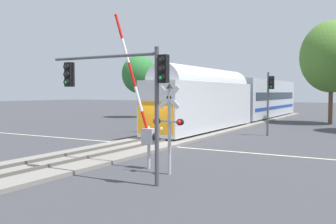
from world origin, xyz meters
TOP-DOWN VIEW (x-y plane):
  - ground_plane at (0.00, 0.00)m, footprint 220.00×220.00m
  - road_centre_stripe at (0.00, 0.00)m, footprint 44.00×0.20m
  - railway_track at (0.00, 0.00)m, footprint 4.40×80.00m
  - commuter_train at (0.00, 18.68)m, footprint 3.04×38.25m
  - crossing_gate_near at (3.98, -6.45)m, footprint 2.37×0.40m
  - crossing_signal_mast at (5.55, -7.06)m, footprint 1.36×0.44m
  - crossing_gate_far at (-4.09, 6.45)m, footprint 1.65×0.40m
  - traffic_signal_near_right at (4.61, -8.97)m, footprint 5.41×0.38m
  - traffic_signal_far_side at (5.60, 8.84)m, footprint 0.53×0.38m
  - pine_left_background at (-15.06, 21.56)m, footprint 4.60×4.60m
  - elm_centre_background at (8.45, 23.08)m, footprint 6.53×6.53m

SIDE VIEW (x-z plane):
  - ground_plane at x=0.00m, z-range 0.00..0.00m
  - road_centre_stripe at x=0.00m, z-range 0.00..0.01m
  - railway_track at x=0.00m, z-range -0.06..0.26m
  - crossing_gate_far at x=-4.09m, z-range -1.29..5.50m
  - crossing_gate_near at x=3.98m, z-range -1.34..5.68m
  - crossing_signal_mast at x=5.55m, z-range 0.42..4.20m
  - commuter_train at x=0.00m, z-range 0.20..5.36m
  - traffic_signal_far_side at x=5.60m, z-range 0.85..5.79m
  - traffic_signal_near_right at x=4.61m, z-range 1.29..6.33m
  - pine_left_background at x=-15.06m, z-range 1.58..9.94m
  - elm_centre_background at x=8.45m, z-range 1.67..12.64m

